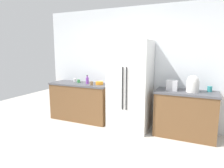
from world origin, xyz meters
TOP-DOWN VIEW (x-y plane):
  - ground_plane at (0.00, 0.00)m, footprint 9.71×9.71m
  - kitchen_back_panel at (0.00, 1.98)m, footprint 4.78×0.10m
  - counter_left at (-1.37, 1.63)m, footprint 1.50×0.62m
  - counter_right at (1.03, 1.63)m, footprint 1.17×0.62m
  - refrigerator at (-0.09, 1.56)m, footprint 0.84×0.73m
  - toaster at (0.76, 1.60)m, footprint 0.21×0.15m
  - rice_cooker at (1.14, 1.60)m, footprint 0.23×0.23m
  - bottle_a at (-1.18, 1.61)m, footprint 0.07×0.07m
  - cup_a at (-0.99, 1.47)m, footprint 0.07×0.07m
  - cup_b at (1.44, 1.77)m, footprint 0.09×0.09m
  - cup_c at (-1.62, 1.74)m, footprint 0.08×0.08m
  - cup_d at (-1.47, 1.67)m, footprint 0.07×0.07m
  - bowl_a at (-0.87, 1.63)m, footprint 0.18×0.18m

SIDE VIEW (x-z plane):
  - ground_plane at x=0.00m, z-range 0.00..0.00m
  - counter_left at x=-1.37m, z-range 0.00..0.91m
  - counter_right at x=1.03m, z-range 0.00..0.91m
  - bowl_a at x=-0.87m, z-range 0.90..0.97m
  - cup_d at x=-1.47m, z-range 0.90..0.98m
  - refrigerator at x=-0.09m, z-range 0.00..1.89m
  - cup_c at x=-1.62m, z-range 0.90..0.99m
  - cup_a at x=-0.99m, z-range 0.90..0.99m
  - cup_b at x=1.44m, z-range 0.90..1.01m
  - bottle_a at x=-1.18m, z-range 0.88..1.09m
  - toaster at x=0.76m, z-range 0.90..1.11m
  - rice_cooker at x=1.14m, z-range 0.90..1.23m
  - kitchen_back_panel at x=0.00m, z-range 0.00..2.64m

